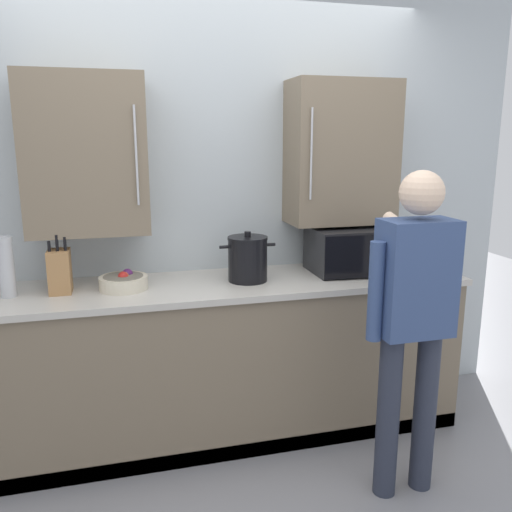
% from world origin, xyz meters
% --- Properties ---
extents(back_wall_tiled, '(3.91, 0.44, 2.65)m').
position_xyz_m(back_wall_tiled, '(0.00, 1.22, 1.40)').
color(back_wall_tiled, '#B2BCC1').
rests_on(back_wall_tiled, ground_plane).
extents(counter_unit, '(2.72, 0.64, 0.93)m').
position_xyz_m(counter_unit, '(0.00, 0.91, 0.47)').
color(counter_unit, '#756651').
rests_on(counter_unit, ground_plane).
extents(microwave_oven, '(0.56, 0.39, 0.27)m').
position_xyz_m(microwave_oven, '(0.78, 0.95, 1.07)').
color(microwave_oven, black).
rests_on(microwave_oven, counter_unit).
extents(fruit_bowl, '(0.26, 0.26, 0.10)m').
position_xyz_m(fruit_bowl, '(-0.57, 0.91, 0.97)').
color(fruit_bowl, beige).
rests_on(fruit_bowl, counter_unit).
extents(thermos_flask, '(0.08, 0.08, 0.31)m').
position_xyz_m(thermos_flask, '(-1.14, 0.92, 1.09)').
color(thermos_flask, '#B7BABF').
rests_on(thermos_flask, counter_unit).
extents(stock_pot, '(0.32, 0.22, 0.28)m').
position_xyz_m(stock_pot, '(0.11, 0.91, 1.06)').
color(stock_pot, black).
rests_on(stock_pot, counter_unit).
extents(knife_block, '(0.11, 0.15, 0.31)m').
position_xyz_m(knife_block, '(-0.89, 0.93, 1.05)').
color(knife_block, '#A37547').
rests_on(knife_block, counter_unit).
extents(person_figure, '(0.44, 0.58, 1.59)m').
position_xyz_m(person_figure, '(0.72, 0.18, 0.95)').
color(person_figure, '#282D3D').
rests_on(person_figure, ground_plane).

